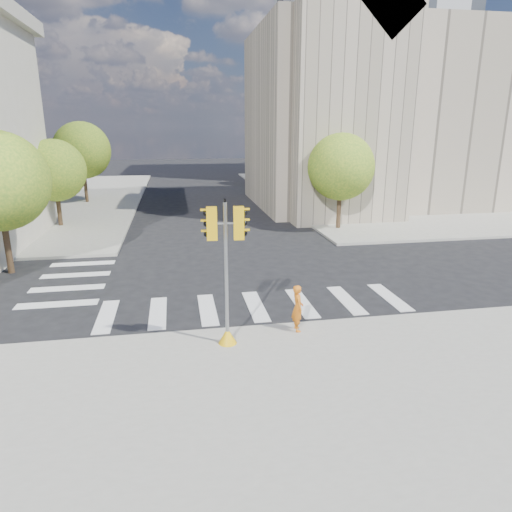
% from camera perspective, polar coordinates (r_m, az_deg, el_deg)
% --- Properties ---
extents(ground, '(160.00, 160.00, 0.00)m').
position_cam_1_polar(ground, '(19.11, -0.82, -4.04)').
color(ground, black).
rests_on(ground, ground).
extents(sidewalk_near, '(30.00, 14.00, 0.15)m').
position_cam_1_polar(sidewalk_near, '(9.75, 10.89, -25.79)').
color(sidewalk_near, gray).
rests_on(sidewalk_near, ground).
extents(sidewalk_far_right, '(28.00, 40.00, 0.15)m').
position_cam_1_polar(sidewalk_far_right, '(49.77, 17.52, 7.74)').
color(sidewalk_far_right, gray).
rests_on(sidewalk_far_right, ground).
extents(civic_building, '(26.00, 16.00, 19.39)m').
position_cam_1_polar(civic_building, '(41.23, 17.22, 16.27)').
color(civic_building, '#A0937F').
rests_on(civic_building, ground).
extents(office_tower, '(20.00, 18.00, 30.00)m').
position_cam_1_polar(office_tower, '(65.26, 13.48, 22.98)').
color(office_tower, '#9EA0A3').
rests_on(office_tower, ground).
extents(tree_lw_mid, '(4.00, 4.00, 5.77)m').
position_cam_1_polar(tree_lw_mid, '(32.75, -23.89, 9.75)').
color(tree_lw_mid, '#382616').
rests_on(tree_lw_mid, ground).
extents(tree_lw_far, '(4.80, 4.80, 6.95)m').
position_cam_1_polar(tree_lw_far, '(42.46, -20.93, 12.22)').
color(tree_lw_far, '#382616').
rests_on(tree_lw_far, ground).
extents(tree_re_near, '(4.20, 4.20, 6.16)m').
position_cam_1_polar(tree_re_near, '(29.71, 10.57, 10.88)').
color(tree_re_near, '#382616').
rests_on(tree_re_near, ground).
extents(tree_re_mid, '(4.60, 4.60, 6.66)m').
position_cam_1_polar(tree_re_mid, '(41.12, 4.64, 12.84)').
color(tree_re_mid, '#382616').
rests_on(tree_re_mid, ground).
extents(tree_re_far, '(4.00, 4.00, 5.88)m').
position_cam_1_polar(tree_re_far, '(52.83, 1.27, 13.03)').
color(tree_re_far, '#382616').
rests_on(tree_re_far, ground).
extents(lamp_near, '(0.35, 0.18, 8.11)m').
position_cam_1_polar(lamp_near, '(33.60, 9.02, 12.41)').
color(lamp_near, black).
rests_on(lamp_near, sidewalk_far_right).
extents(lamp_far, '(0.35, 0.18, 8.11)m').
position_cam_1_polar(lamp_far, '(47.05, 3.37, 13.52)').
color(lamp_far, black).
rests_on(lamp_far, sidewalk_far_right).
extents(traffic_signal, '(1.07, 0.56, 4.44)m').
position_cam_1_polar(traffic_signal, '(13.45, -3.71, -3.65)').
color(traffic_signal, '#DDA60B').
rests_on(traffic_signal, sidewalk_near).
extents(photographer, '(0.38, 0.57, 1.54)m').
position_cam_1_polar(photographer, '(14.74, 5.22, -6.49)').
color(photographer, '#CE6613').
rests_on(photographer, sidewalk_near).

